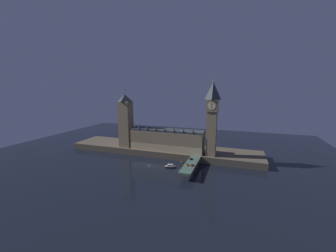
# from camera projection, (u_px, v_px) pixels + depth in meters

# --- Properties ---
(ground_plane) EXTENTS (400.00, 400.00, 0.00)m
(ground_plane) POSITION_uv_depth(u_px,v_px,m) (149.00, 164.00, 205.08)
(ground_plane) COLOR black
(embankment) EXTENTS (220.00, 42.00, 6.90)m
(embankment) POSITION_uv_depth(u_px,v_px,m) (163.00, 150.00, 240.71)
(embankment) COLOR brown
(embankment) RESTS_ON ground_plane
(parliament_hall) EXTENTS (80.74, 17.15, 27.87)m
(parliament_hall) POSITION_uv_depth(u_px,v_px,m) (167.00, 140.00, 225.79)
(parliament_hall) COLOR #8E7A56
(parliament_hall) RESTS_ON embankment
(clock_tower) EXTENTS (11.69, 11.80, 75.25)m
(clock_tower) POSITION_uv_depth(u_px,v_px,m) (212.00, 116.00, 202.66)
(clock_tower) COLOR #8E7A56
(clock_tower) RESTS_ON embankment
(victoria_tower) EXTENTS (13.34, 13.34, 66.58)m
(victoria_tower) POSITION_uv_depth(u_px,v_px,m) (126.00, 121.00, 237.90)
(victoria_tower) COLOR #8E7A56
(victoria_tower) RESTS_ON embankment
(bridge) EXTENTS (10.31, 46.00, 7.41)m
(bridge) POSITION_uv_depth(u_px,v_px,m) (191.00, 166.00, 185.36)
(bridge) COLOR #476656
(bridge) RESTS_ON ground_plane
(car_northbound_lead) EXTENTS (1.95, 3.91, 1.54)m
(car_northbound_lead) POSITION_uv_depth(u_px,v_px,m) (191.00, 159.00, 195.19)
(car_northbound_lead) COLOR black
(car_northbound_lead) RESTS_ON bridge
(car_northbound_trail) EXTENTS (1.94, 4.17, 1.45)m
(car_northbound_trail) POSITION_uv_depth(u_px,v_px,m) (187.00, 165.00, 180.07)
(car_northbound_trail) COLOR yellow
(car_northbound_trail) RESTS_ON bridge
(car_southbound_lead) EXTENTS (2.00, 4.49, 1.36)m
(car_southbound_lead) POSITION_uv_depth(u_px,v_px,m) (192.00, 165.00, 179.22)
(car_southbound_lead) COLOR red
(car_southbound_lead) RESTS_ON bridge
(pedestrian_near_rail) EXTENTS (0.38, 0.38, 1.67)m
(pedestrian_near_rail) POSITION_uv_depth(u_px,v_px,m) (183.00, 165.00, 178.04)
(pedestrian_near_rail) COLOR black
(pedestrian_near_rail) RESTS_ON bridge
(pedestrian_far_rail) EXTENTS (0.38, 0.38, 1.62)m
(pedestrian_far_rail) POSITION_uv_depth(u_px,v_px,m) (189.00, 158.00, 197.36)
(pedestrian_far_rail) COLOR black
(pedestrian_far_rail) RESTS_ON bridge
(street_lamp_near) EXTENTS (1.34, 0.60, 6.54)m
(street_lamp_near) POSITION_uv_depth(u_px,v_px,m) (181.00, 164.00, 172.15)
(street_lamp_near) COLOR #2D3333
(street_lamp_near) RESTS_ON bridge
(street_lamp_mid) EXTENTS (1.34, 0.60, 5.93)m
(street_lamp_mid) POSITION_uv_depth(u_px,v_px,m) (196.00, 160.00, 182.70)
(street_lamp_mid) COLOR #2D3333
(street_lamp_mid) RESTS_ON bridge
(street_lamp_far) EXTENTS (1.34, 0.60, 6.87)m
(street_lamp_far) POSITION_uv_depth(u_px,v_px,m) (189.00, 154.00, 199.47)
(street_lamp_far) COLOR #2D3333
(street_lamp_far) RESTS_ON bridge
(boat_upstream) EXTENTS (11.74, 6.44, 3.42)m
(boat_upstream) POSITION_uv_depth(u_px,v_px,m) (170.00, 166.00, 194.54)
(boat_upstream) COLOR #28282D
(boat_upstream) RESTS_ON ground_plane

